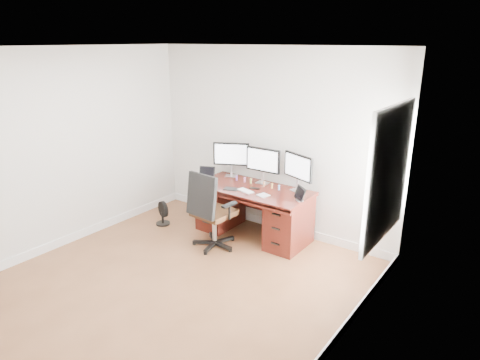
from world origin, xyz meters
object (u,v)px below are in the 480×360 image
Objects in this scene: desk at (253,210)px; office_chair at (212,223)px; monitor_center at (263,161)px; keyboard at (246,191)px; floor_fan at (162,214)px.

office_chair is at bearing -110.63° from desk.
monitor_center reaches higher than desk.
monitor_center reaches higher than office_chair.
desk is 6.88× the size of keyboard.
floor_fan is at bearing 177.19° from office_chair.
monitor_center reaches higher than floor_fan.
desk is at bearing 106.04° from keyboard.
monitor_center is at bearing 47.05° from floor_fan.
desk is 4.51× the size of floor_fan.
desk is at bearing -91.82° from monitor_center.
keyboard reaches higher than desk.
desk reaches higher than floor_fan.
desk is 1.54× the size of office_chair.
monitor_center is (0.00, 0.24, 0.68)m from desk.
office_chair is (-0.25, -0.66, -0.04)m from desk.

